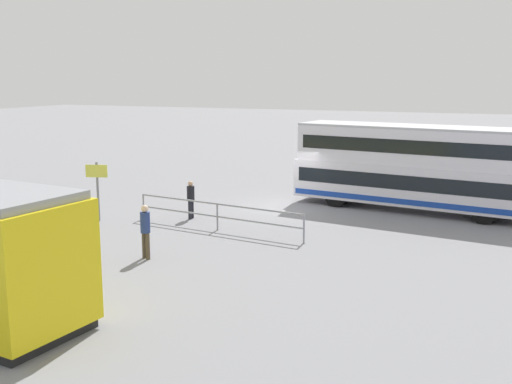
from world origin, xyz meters
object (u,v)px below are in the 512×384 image
at_px(double_decker_bus, 419,168).
at_px(pedestrian_near_railing, 191,197).
at_px(pedestrian_crossing, 145,228).
at_px(info_sign, 97,182).

distance_m(double_decker_bus, pedestrian_near_railing, 10.16).
distance_m(pedestrian_crossing, info_sign, 6.17).
bearing_deg(pedestrian_crossing, pedestrian_near_railing, -75.32).
bearing_deg(pedestrian_near_railing, pedestrian_crossing, 104.68).
distance_m(pedestrian_near_railing, info_sign, 3.89).
xyz_separation_m(double_decker_bus, info_sign, (11.86, 7.30, -0.28)).
xyz_separation_m(pedestrian_near_railing, info_sign, (3.33, 1.88, 0.74)).
height_order(double_decker_bus, pedestrian_near_railing, double_decker_bus).
bearing_deg(pedestrian_near_railing, double_decker_bus, -147.59).
height_order(pedestrian_near_railing, pedestrian_crossing, pedestrian_crossing).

